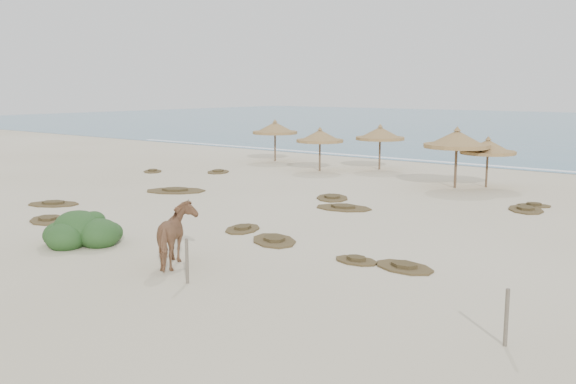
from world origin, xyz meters
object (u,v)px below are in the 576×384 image
object	(u,v)px
palapa_0	(275,129)
horse	(177,236)
palapa_1	(320,137)
bush	(80,231)

from	to	relation	value
palapa_0	horse	bearing A→B (deg)	-56.78
palapa_0	horse	size ratio (longest dim) A/B	1.91
palapa_1	horse	distance (m)	22.04
palapa_0	palapa_1	xyz separation A→B (m)	(5.56, -2.44, -0.15)
horse	bush	bearing A→B (deg)	-35.47
palapa_1	horse	xyz separation A→B (m)	(9.14, -20.02, -1.21)
palapa_0	horse	world-z (taller)	palapa_0
palapa_0	bush	bearing A→B (deg)	-65.84
bush	palapa_0	bearing A→B (deg)	114.16
palapa_1	palapa_0	bearing A→B (deg)	156.33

